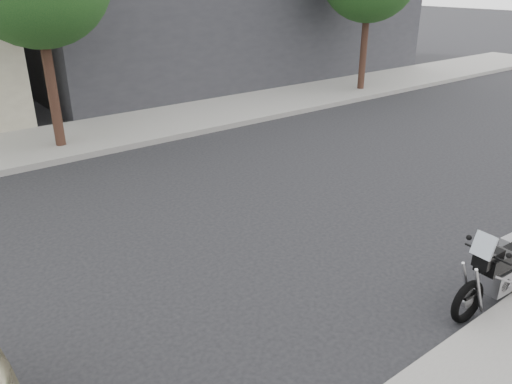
# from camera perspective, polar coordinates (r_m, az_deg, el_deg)

# --- Properties ---
(ground) EXTENTS (120.00, 120.00, 0.00)m
(ground) POSITION_cam_1_polar(r_m,az_deg,el_deg) (9.19, 2.56, -2.32)
(ground) COLOR black
(ground) RESTS_ON ground
(far_sidewalk) EXTENTS (44.00, 3.00, 0.15)m
(far_sidewalk) POSITION_cam_1_polar(r_m,az_deg,el_deg) (14.42, -14.38, 6.98)
(far_sidewalk) COLOR gray
(far_sidewalk) RESTS_ON ground
(motorcycle) EXTENTS (1.90, 0.61, 1.20)m
(motorcycle) POSITION_cam_1_polar(r_m,az_deg,el_deg) (7.35, 26.58, -7.58)
(motorcycle) COLOR black
(motorcycle) RESTS_ON ground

